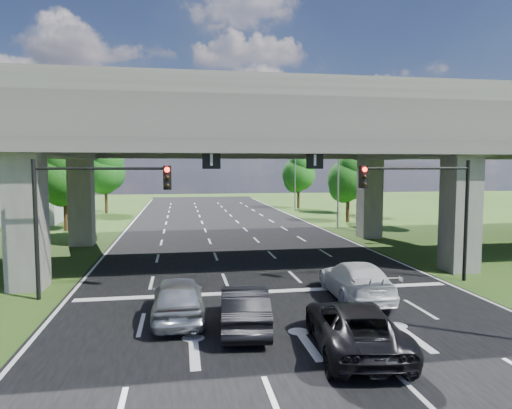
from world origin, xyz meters
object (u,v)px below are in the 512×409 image
object	(u,v)px
streetlight_beyond	(292,165)
car_dark	(244,307)
streetlight_far	(334,165)
car_trailing	(354,327)
signal_right	(427,198)
signal_left	(89,202)
car_white	(356,280)
car_silver	(178,298)

from	to	relation	value
streetlight_beyond	car_dark	bearing A→B (deg)	-106.18
streetlight_far	car_trailing	world-z (taller)	streetlight_far
signal_right	car_dark	distance (m)	11.34
signal_left	streetlight_beyond	bearing A→B (deg)	63.57
signal_right	car_trailing	distance (m)	10.43
streetlight_beyond	car_white	size ratio (longest dim) A/B	1.85
signal_left	streetlight_beyond	world-z (taller)	streetlight_beyond
streetlight_beyond	signal_right	bearing A→B (deg)	-93.61
signal_right	car_white	bearing A→B (deg)	-155.20
streetlight_beyond	car_white	bearing A→B (deg)	-99.90
signal_right	car_white	xyz separation A→B (m)	(-4.37, -2.02, -3.37)
signal_left	car_silver	bearing A→B (deg)	-43.63
signal_left	signal_right	bearing A→B (deg)	0.00
signal_left	car_silver	size ratio (longest dim) A/B	1.27
signal_left	car_trailing	size ratio (longest dim) A/B	1.13
signal_left	car_white	xyz separation A→B (m)	(11.27, -2.02, -3.37)
signal_left	car_dark	size ratio (longest dim) A/B	1.31
streetlight_beyond	car_dark	size ratio (longest dim) A/B	2.19
car_silver	car_dark	bearing A→B (deg)	148.51
signal_right	streetlight_far	xyz separation A→B (m)	(2.27, 20.06, 1.66)
signal_right	signal_left	world-z (taller)	same
streetlight_far	car_trailing	xyz separation A→B (m)	(-8.82, -27.43, -5.08)
signal_right	car_dark	size ratio (longest dim) A/B	1.31
signal_right	streetlight_beyond	bearing A→B (deg)	86.39
car_silver	car_white	bearing A→B (deg)	-168.78
signal_right	car_silver	xyz separation A→B (m)	(-11.91, -3.57, -3.35)
signal_left	car_trailing	bearing A→B (deg)	-39.00
car_trailing	signal_left	bearing A→B (deg)	-31.34
car_white	car_dark	bearing A→B (deg)	32.57
streetlight_far	car_dark	size ratio (longest dim) A/B	2.19
signal_right	car_silver	bearing A→B (deg)	-163.32
streetlight_beyond	car_white	distance (m)	38.98
car_silver	car_trailing	world-z (taller)	car_silver
streetlight_beyond	car_trailing	size ratio (longest dim) A/B	1.88
signal_right	streetlight_beyond	xyz separation A→B (m)	(2.27, 36.06, 1.66)
car_dark	car_silver	bearing A→B (deg)	-25.48
signal_left	car_silver	world-z (taller)	signal_left
streetlight_far	car_dark	xyz separation A→B (m)	(-11.90, -25.00, -5.06)
car_dark	signal_left	bearing A→B (deg)	-33.75
car_dark	car_trailing	xyz separation A→B (m)	(3.07, -2.42, -0.01)
signal_left	car_silver	xyz separation A→B (m)	(3.74, -3.57, -3.35)
car_silver	car_trailing	xyz separation A→B (m)	(5.36, -3.80, -0.07)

